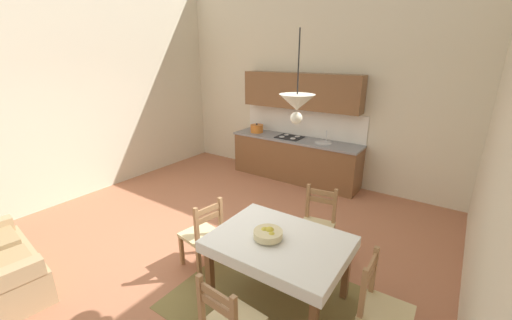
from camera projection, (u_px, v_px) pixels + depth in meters
The scene contains 11 objects.
ground_plane at pixel (212, 243), 4.57m from camera, with size 6.66×6.71×0.10m, color #AD6B4C.
wall_back at pixel (312, 79), 6.31m from camera, with size 6.66×0.12×4.16m, color beige.
wall_left at pixel (76, 82), 5.53m from camera, with size 0.12×6.71×4.16m, color beige.
area_rug at pixel (273, 303), 3.39m from camera, with size 2.10×1.60×0.01m, color olive.
kitchen_cabinetry at pixel (296, 140), 6.52m from camera, with size 2.75×0.63×2.20m.
dining_table at pixel (279, 249), 3.26m from camera, with size 1.39×1.05×0.75m.
dining_chair_kitchen_side at pixel (317, 225), 4.09m from camera, with size 0.48×0.48×0.93m.
dining_chair_tv_side at pixel (203, 235), 3.86m from camera, with size 0.48×0.48×0.93m.
dining_chair_window_side at pixel (382, 310), 2.73m from camera, with size 0.43×0.43×0.93m.
fruit_bowl at pixel (268, 234), 3.21m from camera, with size 0.30×0.30×0.12m.
pendant_lamp at pixel (297, 103), 2.77m from camera, with size 0.32×0.32×0.80m.
Camera 1 is at (2.75, -2.88, 2.56)m, focal length 21.98 mm.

